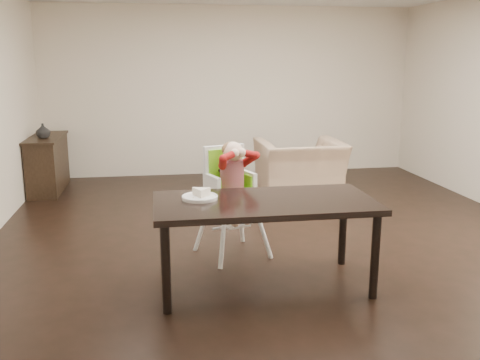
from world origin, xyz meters
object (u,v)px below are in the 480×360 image
at_px(armchair, 300,158).
at_px(sideboard, 48,164).
at_px(dining_table, 264,209).
at_px(high_chair, 231,175).

relative_size(armchair, sideboard, 0.92).
relative_size(dining_table, high_chair, 1.61).
distance_m(dining_table, sideboard, 4.49).
height_order(high_chair, armchair, high_chair).
bearing_deg(dining_table, armchair, 69.34).
height_order(dining_table, sideboard, sideboard).
distance_m(dining_table, high_chair, 0.83).
distance_m(armchair, sideboard, 3.63).
xyz_separation_m(dining_table, sideboard, (-2.40, 3.78, -0.27)).
bearing_deg(armchair, sideboard, -12.91).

